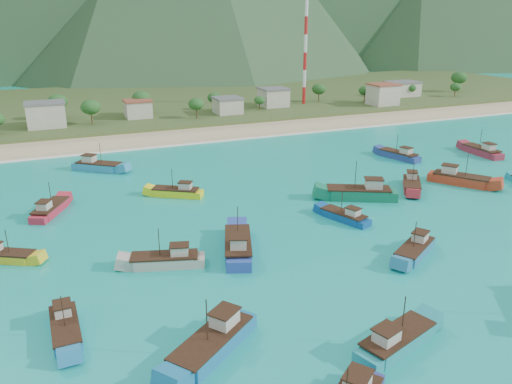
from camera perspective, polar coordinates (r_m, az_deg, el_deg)
name	(u,v)px	position (r m, az deg, el deg)	size (l,w,h in m)	color
ground	(304,247)	(75.65, 5.48, -6.30)	(600.00, 600.00, 0.00)	#0D9997
beach	(174,137)	(146.29, -9.33, 6.20)	(400.00, 18.00, 1.20)	beige
land	(136,105)	(205.05, -13.54, 9.66)	(400.00, 110.00, 2.40)	#385123
surf_line	(183,144)	(137.31, -8.36, 5.39)	(400.00, 2.50, 0.08)	white
village	(206,104)	(172.66, -5.69, 9.95)	(205.97, 27.81, 7.28)	beige
vegetation	(143,107)	(167.94, -12.80, 9.50)	(273.39, 26.45, 9.04)	#235623
radio_tower	(305,52)	(190.99, 5.65, 15.59)	(1.20, 1.20, 37.64)	red
boat_1	(50,210)	(94.61, -22.45, -1.92)	(7.19, 10.30, 5.93)	#B92439
boat_2	(98,167)	(117.78, -17.58, 2.77)	(11.14, 9.69, 6.77)	teal
boat_3	(5,257)	(79.57, -26.72, -6.65)	(8.85, 6.65, 5.17)	yellow
boat_4	(65,329)	(59.88, -20.94, -14.42)	(2.98, 9.44, 5.54)	#217BB9
boat_7	(482,152)	(137.45, 24.38, 4.23)	(3.87, 11.53, 6.73)	maroon
boat_8	(166,261)	(70.78, -10.22, -7.78)	(10.76, 5.92, 6.10)	#A8A498
boat_11	(412,185)	(104.90, 17.36, 0.72)	(8.58, 10.05, 6.07)	red
boat_13	(460,180)	(111.24, 22.27, 1.30)	(9.97, 12.12, 7.24)	#B4351C
boat_15	(344,217)	(86.04, 10.07, -2.83)	(5.72, 9.46, 5.37)	#0D468B
boat_19	(177,193)	(97.29, -9.05, -0.09)	(9.84, 7.73, 5.80)	yellow
boat_21	(396,341)	(56.11, 15.75, -16.12)	(10.96, 6.11, 6.21)	teal
boat_23	(399,156)	(126.74, 16.01, 4.02)	(5.79, 11.11, 6.30)	navy
boat_26	(360,194)	(96.48, 11.79, -0.19)	(13.64, 9.57, 7.87)	#11704E
boat_27	(238,247)	(73.29, -2.07, -6.29)	(7.60, 12.84, 7.29)	#2744A2
boat_28	(213,344)	(53.78, -4.92, -16.91)	(11.61, 9.92, 7.02)	#186DA2
boat_30	(415,251)	(76.30, 17.69, -6.40)	(10.04, 7.66, 5.88)	teal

